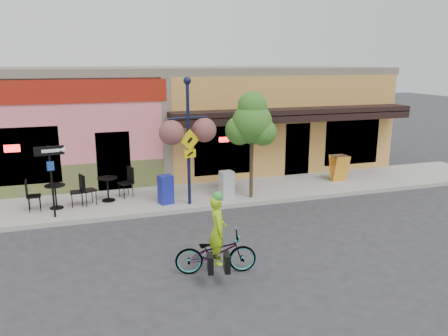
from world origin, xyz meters
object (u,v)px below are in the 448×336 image
building (172,117)px  bicycle (216,253)px  cyclist_rider (218,240)px  one_way_sign (52,182)px  street_tree (252,145)px  newspaper_box_grey (227,184)px  lamp_post (188,142)px  newspaper_box_blue (166,190)px

building → bicycle: (-1.25, -11.18, -1.76)m
bicycle → cyclist_rider: size_ratio=1.17×
one_way_sign → street_tree: bearing=-7.0°
cyclist_rider → newspaper_box_grey: 5.27m
building → bicycle: bearing=-96.4°
cyclist_rider → lamp_post: (0.43, 4.63, 1.43)m
bicycle → lamp_post: size_ratio=0.45×
building → newspaper_box_blue: bearing=-103.5°
building → newspaper_box_blue: (-1.51, -6.27, -1.62)m
bicycle → lamp_post: lamp_post is taller
building → street_tree: 6.64m
one_way_sign → cyclist_rider: bearing=-58.5°
bicycle → cyclist_rider: cyclist_rider is taller
lamp_post → newspaper_box_grey: bearing=1.2°
cyclist_rider → lamp_post: size_ratio=0.38×
building → bicycle: size_ratio=9.78×
lamp_post → street_tree: bearing=-9.6°
lamp_post → street_tree: lamp_post is taller
newspaper_box_blue → street_tree: (2.94, -0.21, 1.37)m
building → lamp_post: bearing=-96.7°
newspaper_box_grey → building: bearing=88.1°
one_way_sign → newspaper_box_blue: one_way_sign is taller
building → street_tree: size_ratio=4.93×
one_way_sign → newspaper_box_grey: bearing=-4.4°
bicycle → newspaper_box_grey: size_ratio=2.00×
lamp_post → newspaper_box_grey: 2.15m
building → street_tree: building is taller
lamp_post → one_way_sign: lamp_post is taller
building → newspaper_box_grey: bearing=-84.3°
cyclist_rider → newspaper_box_grey: size_ratio=1.71×
newspaper_box_grey → street_tree: street_tree is taller
bicycle → newspaper_box_blue: newspaper_box_blue is taller
bicycle → newspaper_box_grey: (1.88, 4.94, 0.13)m
cyclist_rider → newspaper_box_grey: bearing=-9.0°
lamp_post → street_tree: (2.21, 0.06, -0.23)m
building → cyclist_rider: 11.34m
newspaper_box_grey → street_tree: 1.62m
building → cyclist_rider: (-1.20, -11.18, -1.45)m
bicycle → newspaper_box_blue: bearing=14.3°
cyclist_rider → bicycle: bearing=101.3°
building → lamp_post: size_ratio=4.39×
lamp_post → newspaper_box_blue: lamp_post is taller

